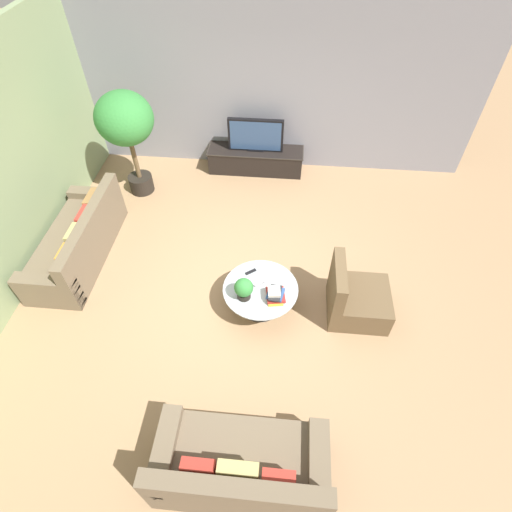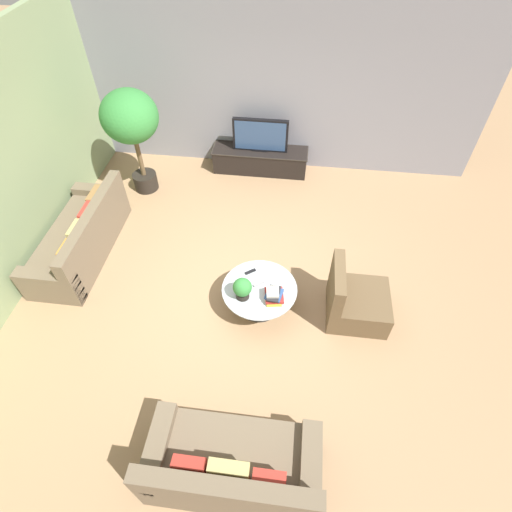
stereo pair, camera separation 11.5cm
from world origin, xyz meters
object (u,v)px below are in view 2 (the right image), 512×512
at_px(couch_by_wall, 82,238).
at_px(potted_plant_tabletop, 243,288).
at_px(coffee_table, 259,294).
at_px(potted_palm_tall, 131,122).
at_px(television, 260,135).
at_px(couch_near_entry, 233,467).
at_px(media_console, 260,160).
at_px(armchair_wicker, 354,301).

height_order(couch_by_wall, potted_plant_tabletop, couch_by_wall).
bearing_deg(coffee_table, potted_palm_tall, 134.85).
bearing_deg(television, coffee_table, -83.50).
height_order(couch_by_wall, couch_near_entry, same).
height_order(couch_near_entry, potted_plant_tabletop, couch_near_entry).
bearing_deg(coffee_table, media_console, 96.50).
height_order(couch_near_entry, potted_palm_tall, potted_palm_tall).
xyz_separation_m(coffee_table, couch_by_wall, (-2.83, 0.71, 0.01)).
bearing_deg(couch_by_wall, couch_near_entry, 44.36).
bearing_deg(potted_palm_tall, media_console, 22.03).
distance_m(television, coffee_table, 3.27).
bearing_deg(couch_near_entry, potted_palm_tall, -62.56).
xyz_separation_m(media_console, coffee_table, (0.37, -3.22, 0.05)).
bearing_deg(potted_plant_tabletop, media_console, 92.80).
xyz_separation_m(media_console, potted_palm_tall, (-2.02, -0.82, 1.10)).
xyz_separation_m(television, couch_by_wall, (-2.47, -2.50, -0.46)).
bearing_deg(couch_by_wall, television, 135.38).
height_order(coffee_table, couch_near_entry, couch_near_entry).
distance_m(coffee_table, potted_palm_tall, 3.54).
relative_size(couch_near_entry, potted_plant_tabletop, 5.34).
relative_size(media_console, potted_plant_tabletop, 5.60).
bearing_deg(armchair_wicker, potted_palm_tall, 57.17).
height_order(television, potted_palm_tall, potted_palm_tall).
bearing_deg(couch_near_entry, media_console, -86.24).
height_order(couch_by_wall, potted_palm_tall, potted_palm_tall).
distance_m(couch_near_entry, potted_palm_tall, 5.26).
bearing_deg(potted_plant_tabletop, television, 92.80).
xyz_separation_m(couch_by_wall, potted_plant_tabletop, (2.63, -0.87, 0.28)).
bearing_deg(potted_palm_tall, television, 21.99).
xyz_separation_m(media_console, television, (0.00, -0.00, 0.52)).
relative_size(couch_by_wall, couch_near_entry, 1.21).
bearing_deg(armchair_wicker, couch_near_entry, 149.80).
xyz_separation_m(armchair_wicker, potted_plant_tabletop, (-1.48, -0.20, 0.30)).
height_order(television, couch_by_wall, television).
xyz_separation_m(media_console, couch_by_wall, (-2.47, -2.50, 0.06)).
height_order(television, armchair_wicker, television).
relative_size(media_console, armchair_wicker, 2.08).
height_order(television, coffee_table, television).
height_order(television, couch_near_entry, television).
relative_size(coffee_table, armchair_wicker, 1.18).
bearing_deg(coffee_table, potted_plant_tabletop, -141.55).
bearing_deg(armchair_wicker, couch_by_wall, 80.65).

